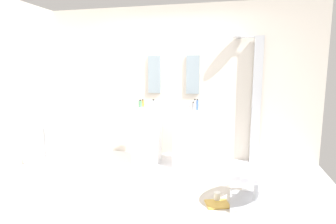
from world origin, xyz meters
name	(u,v)px	position (x,y,z in m)	size (l,w,h in m)	color
ground_plane	(146,195)	(0.00, 0.00, -0.02)	(4.80, 3.60, 0.04)	silver
rear_partition	(174,83)	(0.00, 1.65, 1.30)	(4.80, 0.10, 2.60)	beige
pedestal_sink_left	(147,134)	(-0.34, 1.10, 0.48)	(0.44, 0.44, 1.02)	white
pedestal_sink_right	(188,137)	(0.34, 1.10, 0.48)	(0.44, 0.44, 1.02)	white
vanity_mirror_left	(154,75)	(-0.34, 1.58, 1.44)	(0.22, 0.03, 0.64)	#8C9EA8
vanity_mirror_right	(193,75)	(0.34, 1.58, 1.44)	(0.22, 0.03, 0.64)	#8C9EA8
shower_column	(256,98)	(1.37, 1.53, 1.08)	(0.49, 0.24, 2.05)	#B7BABF
lounge_chair	(257,176)	(1.30, -0.02, 0.35)	(1.10, 1.10, 0.65)	#B7BABF
towel_rack	(53,133)	(-1.47, 0.27, 0.63)	(0.37, 0.22, 0.95)	#B7BABF
area_rug	(201,198)	(0.68, 0.02, 0.01)	(0.97, 0.80, 0.01)	beige
magazine_ochre	(217,204)	(0.88, -0.11, 0.02)	(0.26, 0.22, 0.02)	gold
coffee_mug	(217,197)	(0.87, -0.02, 0.06)	(0.08, 0.08, 0.11)	white
soap_bottle_green	(140,104)	(-0.46, 1.14, 0.97)	(0.06, 0.06, 0.12)	#59996B
soap_bottle_grey	(193,106)	(0.43, 1.04, 0.97)	(0.04, 0.04, 0.13)	#99999E
soap_bottle_clear	(154,104)	(-0.22, 1.10, 0.98)	(0.05, 0.05, 0.14)	silver
soap_bottle_white	(195,104)	(0.43, 1.19, 0.99)	(0.05, 0.05, 0.15)	white
soap_bottle_amber	(143,103)	(-0.44, 1.22, 0.97)	(0.04, 0.04, 0.13)	#C68C38
soap_bottle_blue	(197,105)	(0.49, 1.05, 1.00)	(0.04, 0.04, 0.17)	#4C72B7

